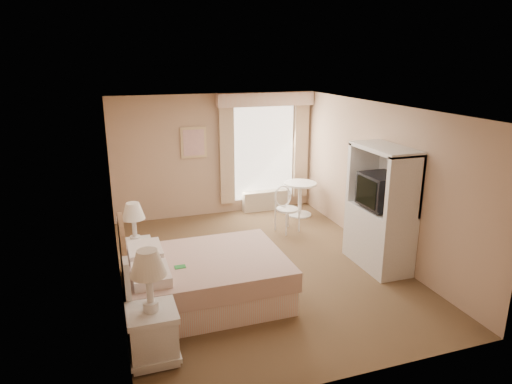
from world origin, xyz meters
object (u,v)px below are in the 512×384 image
object	(u,v)px
bed	(198,278)
armoire	(380,218)
nightstand_near	(152,321)
nightstand_far	(136,249)
cafe_chair	(285,205)
round_table	(300,194)

from	to	relation	value
bed	armoire	size ratio (longest dim) A/B	1.10
bed	nightstand_near	xyz separation A→B (m)	(-0.72, -1.08, 0.14)
nightstand_near	nightstand_far	distance (m)	2.14
nightstand_far	cafe_chair	size ratio (longest dim) A/B	1.32
nightstand_near	round_table	bearing A→B (deg)	48.28
bed	nightstand_near	size ratio (longest dim) A/B	1.65
bed	cafe_chair	xyz separation A→B (m)	(2.12, 2.09, 0.15)
nightstand_near	armoire	bearing A→B (deg)	19.47
nightstand_near	cafe_chair	xyz separation A→B (m)	(2.84, 3.17, 0.01)
nightstand_far	nightstand_near	bearing A→B (deg)	-90.00
round_table	cafe_chair	world-z (taller)	cafe_chair
cafe_chair	armoire	xyz separation A→B (m)	(0.81, -1.88, 0.30)
cafe_chair	nightstand_near	bearing A→B (deg)	-150.07
nightstand_near	nightstand_far	world-z (taller)	nightstand_near
nightstand_near	armoire	world-z (taller)	armoire
armoire	nightstand_near	bearing A→B (deg)	-160.53
nightstand_near	bed	bearing A→B (deg)	56.23
nightstand_near	round_table	xyz separation A→B (m)	(3.45, 3.87, -0.02)
round_table	cafe_chair	bearing A→B (deg)	-131.07
round_table	armoire	xyz separation A→B (m)	(0.20, -2.58, 0.33)
bed	nightstand_far	xyz separation A→B (m)	(-0.72, 1.07, 0.08)
cafe_chair	armoire	size ratio (longest dim) A/B	0.45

